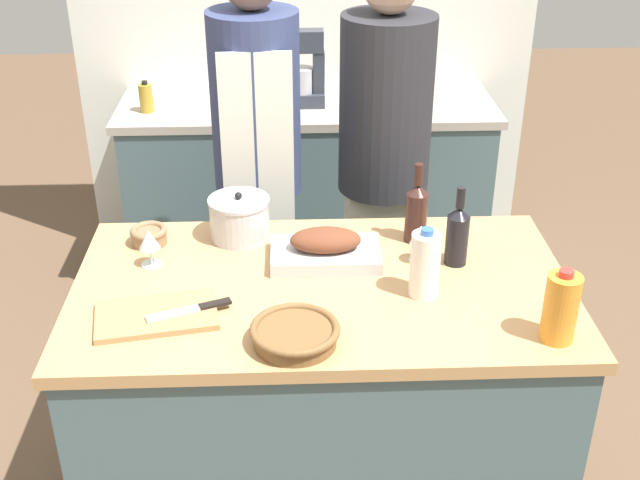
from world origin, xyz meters
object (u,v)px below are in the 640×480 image
(cutting_board, at_px, (156,315))
(stock_pot, at_px, (240,218))
(wicker_basket, at_px, (295,334))
(wine_bottle_green, at_px, (416,211))
(condiment_bottle_short, at_px, (146,98))
(stand_mixer, at_px, (306,74))
(juice_jug, at_px, (561,308))
(condiment_bottle_tall, at_px, (378,81))
(wine_bottle_dark, at_px, (457,234))
(wine_glass_left, at_px, (420,236))
(wine_glass_right, at_px, (149,241))
(roasting_pan, at_px, (325,249))
(person_cook_guest, at_px, (384,159))
(milk_jug, at_px, (425,264))
(person_cook_aproned, at_px, (258,159))
(mixing_bowl, at_px, (149,235))
(knife_chef, at_px, (192,309))
(condiment_bottle_extra, at_px, (368,78))

(cutting_board, distance_m, stock_pot, 0.52)
(wicker_basket, bearing_deg, stock_pot, 105.98)
(wine_bottle_green, bearing_deg, condiment_bottle_short, 129.58)
(cutting_board, height_order, stand_mixer, stand_mixer)
(juice_jug, relative_size, condiment_bottle_tall, 1.24)
(stock_pot, bearing_deg, wine_bottle_dark, -16.24)
(wine_glass_left, xyz_separation_m, wine_glass_right, (-0.84, 0.01, -0.00))
(condiment_bottle_short, bearing_deg, wicker_basket, -70.27)
(juice_jug, bearing_deg, cutting_board, 172.56)
(roasting_pan, relative_size, wine_glass_left, 2.73)
(stock_pot, bearing_deg, stand_mixer, 79.21)
(wine_bottle_green, height_order, wine_glass_right, wine_bottle_green)
(stand_mixer, distance_m, condiment_bottle_tall, 0.38)
(wine_bottle_dark, bearing_deg, wine_glass_right, 178.49)
(roasting_pan, xyz_separation_m, person_cook_guest, (0.27, 0.76, -0.02))
(milk_jug, distance_m, stand_mixer, 1.73)
(condiment_bottle_tall, distance_m, person_cook_aproned, 1.03)
(cutting_board, xyz_separation_m, wine_glass_left, (0.79, 0.29, 0.08))
(milk_jug, bearing_deg, mixing_bowl, 157.91)
(knife_chef, bearing_deg, person_cook_guest, 57.97)
(person_cook_guest, bearing_deg, wine_bottle_dark, -81.01)
(juice_jug, distance_m, condiment_bottle_tall, 2.06)
(knife_chef, height_order, condiment_bottle_extra, condiment_bottle_extra)
(person_cook_aproned, bearing_deg, wine_glass_right, -116.05)
(roasting_pan, relative_size, stand_mixer, 0.96)
(stock_pot, relative_size, condiment_bottle_extra, 1.18)
(wine_bottle_green, distance_m, condiment_bottle_tall, 1.47)
(wine_glass_right, height_order, condiment_bottle_short, condiment_bottle_short)
(stock_pot, bearing_deg, person_cook_aproned, 85.61)
(wine_bottle_dark, height_order, person_cook_aproned, person_cook_aproned)
(milk_jug, height_order, condiment_bottle_short, milk_jug)
(mixing_bowl, bearing_deg, wine_glass_left, -9.89)
(mixing_bowl, distance_m, person_cook_aproned, 0.68)
(cutting_board, bearing_deg, mixing_bowl, 100.65)
(cutting_board, distance_m, mixing_bowl, 0.45)
(condiment_bottle_extra, bearing_deg, stand_mixer, -153.82)
(mixing_bowl, distance_m, milk_jug, 0.92)
(wicker_basket, relative_size, mixing_bowl, 1.98)
(wine_glass_right, xyz_separation_m, condiment_bottle_tall, (0.88, 1.60, -0.00))
(cutting_board, bearing_deg, wine_glass_right, 100.67)
(milk_jug, xyz_separation_m, condiment_bottle_short, (-1.05, 1.63, -0.03))
(person_cook_guest, bearing_deg, condiment_bottle_short, 146.37)
(wine_glass_right, relative_size, condiment_bottle_short, 0.83)
(wine_bottle_green, relative_size, condiment_bottle_extra, 1.59)
(roasting_pan, xyz_separation_m, wicker_basket, (-0.10, -0.44, -0.01))
(condiment_bottle_short, bearing_deg, knife_chef, -77.53)
(stand_mixer, bearing_deg, wicker_basket, -92.32)
(wine_glass_left, relative_size, condiment_bottle_extra, 0.74)
(juice_jug, relative_size, stand_mixer, 0.60)
(wicker_basket, xyz_separation_m, wine_bottle_green, (0.40, 0.56, 0.08))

